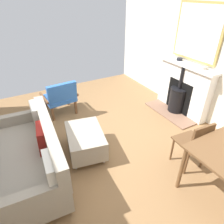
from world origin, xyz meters
TOP-DOWN VIEW (x-y plane):
  - ground_plane at (0.00, 0.00)m, footprint 4.83×5.47m
  - wall_left at (-2.41, 0.00)m, footprint 0.12×5.47m
  - fireplace at (-2.21, -0.18)m, footprint 0.62×1.35m
  - mirror_over_mantel at (-2.32, -0.18)m, footprint 0.04×1.04m
  - mantel_bowl_near at (-2.23, -0.42)m, footprint 0.12×0.12m
  - mantel_bowl_far at (-2.23, 0.20)m, footprint 0.12×0.12m
  - sofa at (0.99, 0.14)m, footprint 0.98×1.84m
  - ottoman at (0.15, 0.07)m, footprint 0.70×0.89m
  - armchair_accent at (0.12, -1.31)m, footprint 0.71×0.63m
  - dining_chair_near_fireplace at (-1.11, 1.14)m, footprint 0.43×0.43m

SIDE VIEW (x-z plane):
  - ground_plane at x=0.00m, z-range -0.01..0.00m
  - ottoman at x=0.15m, z-range 0.04..0.46m
  - sofa at x=0.99m, z-range -0.06..0.76m
  - armchair_accent at x=0.12m, z-range 0.04..0.82m
  - fireplace at x=-2.21m, z-range -0.06..1.02m
  - dining_chair_near_fireplace at x=-1.11m, z-range 0.08..0.90m
  - mantel_bowl_far at x=-2.23m, z-range 1.09..1.14m
  - mantel_bowl_near at x=-2.23m, z-range 1.09..1.14m
  - wall_left at x=-2.41m, z-range 0.00..2.88m
  - mirror_over_mantel at x=-2.32m, z-range 1.14..2.18m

